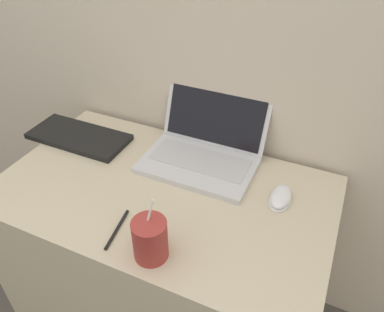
{
  "coord_description": "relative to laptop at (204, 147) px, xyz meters",
  "views": [
    {
      "loc": [
        0.45,
        -0.45,
        1.51
      ],
      "look_at": [
        0.06,
        0.41,
        0.8
      ],
      "focal_mm": 35.0,
      "sensor_mm": 36.0,
      "label": 1
    }
  ],
  "objects": [
    {
      "name": "external_keyboard",
      "position": [
        -0.47,
        -0.08,
        -0.04
      ],
      "size": [
        0.37,
        0.17,
        0.02
      ],
      "color": "black",
      "rests_on": "desk"
    },
    {
      "name": "desk",
      "position": [
        -0.06,
        -0.2,
        -0.41
      ],
      "size": [
        1.05,
        0.62,
        0.72
      ],
      "color": "beige",
      "rests_on": "ground_plane"
    },
    {
      "name": "laptop",
      "position": [
        0.0,
        0.0,
        0.0
      ],
      "size": [
        0.38,
        0.32,
        0.22
      ],
      "color": "silver",
      "rests_on": "desk"
    },
    {
      "name": "drink_cup",
      "position": [
        0.04,
        -0.44,
        0.01
      ],
      "size": [
        0.09,
        0.09,
        0.18
      ],
      "color": "#9E332D",
      "rests_on": "desk"
    },
    {
      "name": "computer_mouse",
      "position": [
        0.29,
        -0.1,
        -0.04
      ],
      "size": [
        0.06,
        0.11,
        0.03
      ],
      "color": "white",
      "rests_on": "desk"
    },
    {
      "name": "pen",
      "position": [
        -0.09,
        -0.4,
        -0.04
      ],
      "size": [
        0.03,
        0.15,
        0.01
      ],
      "color": "black",
      "rests_on": "desk"
    }
  ]
}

